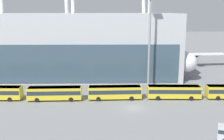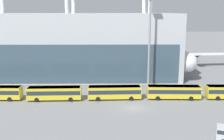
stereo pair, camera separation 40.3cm
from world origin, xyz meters
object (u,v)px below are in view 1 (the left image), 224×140
Objects in this scene: airliner_at_gate_far at (166,52)px; shuttle_bus_4 at (174,91)px; shuttle_bus_2 at (55,93)px; floodlight_mast at (150,31)px; shuttle_bus_3 at (115,92)px.

airliner_at_gate_far is 3.66× the size of shuttle_bus_4.
floodlight_mast is (22.30, 10.35, 12.83)m from shuttle_bus_2.
shuttle_bus_3 is (13.34, 0.54, 0.00)m from shuttle_bus_2.
shuttle_bus_3 is at bearing -132.39° from floodlight_mast.
shuttle_bus_2 is 13.35m from shuttle_bus_3.
shuttle_bus_3 is at bearing 0.62° from shuttle_bus_2.
airliner_at_gate_far is at bearing 69.04° from floodlight_mast.
shuttle_bus_2 is 26.69m from shuttle_bus_4.
shuttle_bus_3 is 0.51× the size of floodlight_mast.
floodlight_mast is at bearing -26.55° from airliner_at_gate_far.
floodlight_mast is (-10.01, -26.12, 9.22)m from airliner_at_gate_far.
shuttle_bus_4 is at bearing -65.59° from floodlight_mast.
floodlight_mast reaches higher than airliner_at_gate_far.
shuttle_bus_4 is 16.66m from floodlight_mast.
shuttle_bus_2 is at bearing -176.52° from shuttle_bus_4.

